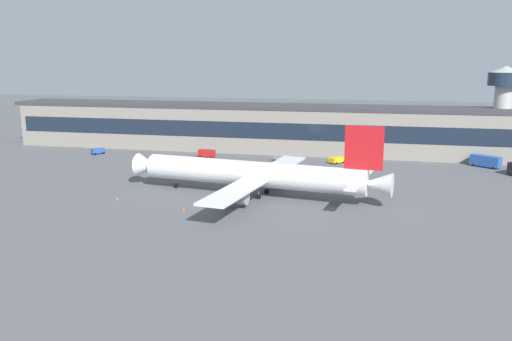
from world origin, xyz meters
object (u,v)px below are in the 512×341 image
at_px(baggage_tug, 280,158).
at_px(traffic_cone_1, 117,198).
at_px(crew_van, 207,153).
at_px(airliner, 256,174).
at_px(pushback_tractor, 337,160).
at_px(follow_me_car, 98,151).
at_px(traffic_cone_0, 202,200).
at_px(traffic_cone_2, 183,209).
at_px(control_tower, 503,101).
at_px(fuel_truck, 485,161).

bearing_deg(baggage_tug, traffic_cone_1, -116.82).
height_order(crew_van, baggage_tug, crew_van).
height_order(airliner, traffic_cone_1, airliner).
relative_size(pushback_tractor, follow_me_car, 1.14).
bearing_deg(follow_me_car, traffic_cone_0, -42.96).
distance_m(crew_van, traffic_cone_2, 59.99).
bearing_deg(follow_me_car, control_tower, 10.00).
relative_size(control_tower, traffic_cone_2, 45.76).
distance_m(control_tower, crew_van, 93.51).
distance_m(pushback_tractor, traffic_cone_1, 69.64).
relative_size(airliner, baggage_tug, 15.30).
bearing_deg(pushback_tractor, airliner, -108.88).
distance_m(follow_me_car, baggage_tug, 60.78).
height_order(control_tower, baggage_tug, control_tower).
relative_size(pushback_tractor, traffic_cone_2, 8.60).
xyz_separation_m(crew_van, follow_me_car, (-37.06, -1.80, -0.37)).
xyz_separation_m(pushback_tractor, traffic_cone_0, (-25.14, -51.38, -0.74)).
xyz_separation_m(traffic_cone_0, traffic_cone_2, (-1.46, -7.28, 0.00)).
bearing_deg(fuel_truck, baggage_tug, -175.34).
bearing_deg(crew_van, traffic_cone_1, -93.30).
bearing_deg(pushback_tractor, traffic_cone_2, -114.39).
bearing_deg(follow_me_car, traffic_cone_2, -47.71).
height_order(follow_me_car, traffic_cone_0, follow_me_car).
distance_m(follow_me_car, traffic_cone_0, 72.16).
height_order(pushback_tractor, baggage_tug, baggage_tug).
distance_m(baggage_tug, traffic_cone_2, 58.41).
distance_m(pushback_tractor, follow_me_car, 77.97).
height_order(pushback_tractor, follow_me_car, follow_me_car).
relative_size(traffic_cone_0, traffic_cone_1, 0.94).
height_order(control_tower, pushback_tractor, control_tower).
bearing_deg(traffic_cone_2, fuel_truck, 42.29).
bearing_deg(control_tower, baggage_tug, -162.22).
xyz_separation_m(crew_van, traffic_cone_0, (15.74, -50.97, -1.15)).
bearing_deg(crew_van, airliner, -58.89).
distance_m(follow_me_car, traffic_cone_2, 76.32).
height_order(control_tower, traffic_cone_0, control_tower).
bearing_deg(pushback_tractor, traffic_cone_0, -116.08).
xyz_separation_m(crew_van, pushback_tractor, (40.88, 0.40, -0.41)).
distance_m(airliner, pushback_tractor, 46.14).
distance_m(airliner, traffic_cone_0, 13.79).
height_order(follow_me_car, baggage_tug, same).
distance_m(airliner, traffic_cone_1, 31.29).
relative_size(traffic_cone_1, traffic_cone_2, 1.05).
bearing_deg(traffic_cone_1, control_tower, 38.63).
height_order(crew_van, follow_me_car, crew_van).
bearing_deg(follow_me_car, airliner, -33.21).
xyz_separation_m(baggage_tug, traffic_cone_2, (-9.42, -57.64, -0.77)).
xyz_separation_m(airliner, crew_van, (-26.00, 43.09, -3.59)).
bearing_deg(baggage_tug, control_tower, 17.78).
bearing_deg(airliner, control_tower, 44.97).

